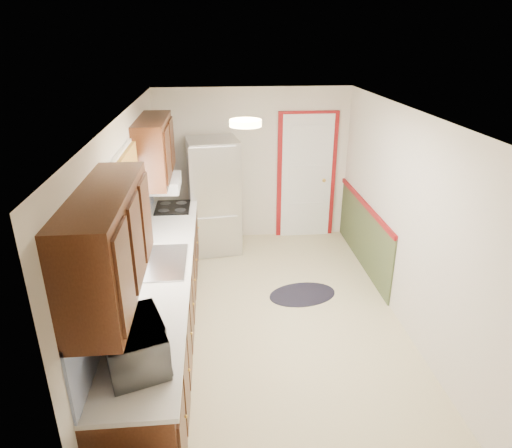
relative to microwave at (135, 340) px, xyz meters
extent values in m
cube|color=beige|center=(1.20, 1.75, -1.14)|extent=(3.20, 5.20, 0.12)
cube|color=white|center=(1.20, 1.75, 1.26)|extent=(3.20, 5.20, 0.12)
cube|color=beige|center=(1.20, 4.25, 0.06)|extent=(3.20, 0.10, 2.40)
cube|color=beige|center=(1.20, -0.75, 0.06)|extent=(3.20, 0.10, 2.40)
cube|color=beige|center=(-0.30, 1.75, 0.06)|extent=(0.10, 5.20, 2.40)
cube|color=beige|center=(2.70, 1.75, 0.06)|extent=(0.10, 5.20, 2.40)
cube|color=#391A0D|center=(0.00, 1.45, -0.69)|extent=(0.60, 4.00, 0.90)
cube|color=silver|center=(0.01, 1.45, -0.22)|extent=(0.63, 4.00, 0.04)
cube|color=#5073C4|center=(-0.29, 1.45, 0.07)|extent=(0.02, 4.00, 0.55)
cube|color=#391A0D|center=(-0.12, 0.15, 0.68)|extent=(0.35, 1.40, 0.75)
cube|color=#391A0D|center=(-0.12, 2.85, 0.68)|extent=(0.35, 1.20, 0.75)
cube|color=white|center=(-0.29, 1.55, 0.48)|extent=(0.02, 1.00, 0.90)
cube|color=#C95925|center=(-0.24, 1.55, 0.83)|extent=(0.05, 1.12, 0.24)
cube|color=#B7B7BC|center=(0.01, 1.55, -0.20)|extent=(0.52, 0.82, 0.02)
cube|color=white|center=(-0.07, 2.90, 0.23)|extent=(0.45, 0.60, 0.15)
cube|color=maroon|center=(2.05, 4.22, -0.14)|extent=(0.94, 0.05, 2.08)
cube|color=white|center=(2.05, 4.20, -0.14)|extent=(0.80, 0.04, 2.00)
cube|color=#424E2C|center=(2.69, 3.10, -0.69)|extent=(0.02, 2.30, 0.90)
cube|color=maroon|center=(2.67, 3.10, -0.22)|extent=(0.04, 2.30, 0.06)
cylinder|color=#FFD88C|center=(0.90, 1.55, 1.22)|extent=(0.30, 0.30, 0.06)
imported|color=white|center=(0.00, 0.00, 0.00)|extent=(0.50, 0.67, 0.40)
cube|color=#B7B7BC|center=(0.57, 3.80, -0.28)|extent=(0.80, 0.76, 1.73)
cylinder|color=black|center=(0.33, 3.43, -0.36)|extent=(0.02, 0.02, 1.21)
ellipsoid|color=black|center=(1.67, 2.31, -1.13)|extent=(0.97, 0.73, 0.01)
cube|color=black|center=(0.01, 3.15, -0.19)|extent=(0.46, 0.55, 0.02)
camera|label=1|loc=(0.61, -2.70, 1.99)|focal=32.00mm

